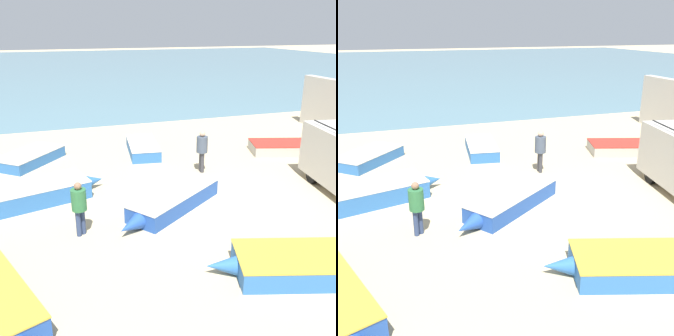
% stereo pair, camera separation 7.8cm
% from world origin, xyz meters
% --- Properties ---
extents(ground_plane, '(200.00, 200.00, 0.00)m').
position_xyz_m(ground_plane, '(0.00, 0.00, 0.00)').
color(ground_plane, tan).
extents(sea_water, '(120.00, 80.00, 0.01)m').
position_xyz_m(sea_water, '(0.00, 52.00, 0.00)').
color(sea_water, slate).
rests_on(sea_water, ground_plane).
extents(fishing_rowboat_0, '(4.16, 2.58, 0.51)m').
position_xyz_m(fishing_rowboat_0, '(6.27, 3.90, 0.25)').
color(fishing_rowboat_0, '#ADA89E').
rests_on(fishing_rowboat_0, ground_plane).
extents(fishing_rowboat_1, '(1.78, 3.92, 0.54)m').
position_xyz_m(fishing_rowboat_1, '(-0.40, 6.16, 0.27)').
color(fishing_rowboat_1, '#2D66AD').
rests_on(fishing_rowboat_1, ground_plane).
extents(fishing_rowboat_2, '(4.45, 2.49, 0.64)m').
position_xyz_m(fishing_rowboat_2, '(-5.29, 1.94, 0.32)').
color(fishing_rowboat_2, '#2D66AD').
rests_on(fishing_rowboat_2, ground_plane).
extents(fishing_rowboat_4, '(4.23, 3.32, 0.57)m').
position_xyz_m(fishing_rowboat_4, '(-1.14, -0.23, 0.29)').
color(fishing_rowboat_4, '#234CA3').
rests_on(fishing_rowboat_4, ground_plane).
extents(fishing_rowboat_5, '(3.26, 3.51, 0.50)m').
position_xyz_m(fishing_rowboat_5, '(-5.53, 6.37, 0.25)').
color(fishing_rowboat_5, '#2D66AD').
rests_on(fishing_rowboat_5, ground_plane).
extents(fishing_rowboat_6, '(4.37, 2.58, 0.55)m').
position_xyz_m(fishing_rowboat_6, '(0.69, -4.71, 0.28)').
color(fishing_rowboat_6, '#2D66AD').
rests_on(fishing_rowboat_6, ground_plane).
extents(fisherman_0, '(0.43, 0.43, 1.66)m').
position_xyz_m(fisherman_0, '(-4.22, -0.98, 0.99)').
color(fisherman_0, navy).
rests_on(fisherman_0, ground_plane).
extents(fisherman_1, '(0.46, 0.46, 1.76)m').
position_xyz_m(fisherman_1, '(1.24, 2.78, 1.05)').
color(fisherman_1, '#38383D').
rests_on(fisherman_1, ground_plane).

